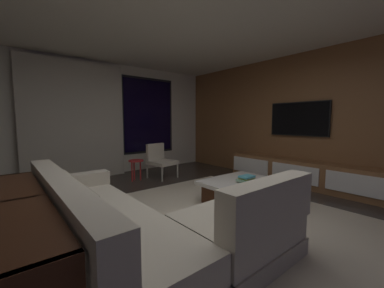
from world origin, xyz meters
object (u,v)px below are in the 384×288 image
object	(u,v)px
side_stool	(136,164)
sectional_couch	(139,228)
media_console	(302,174)
accent_chair_near_window	(160,159)
mounted_tv	(299,119)
book_stack_on_coffee_table	(246,179)
coffee_table	(246,193)
console_table_behind_couch	(17,242)

from	to	relation	value
side_stool	sectional_couch	bearing A→B (deg)	-115.69
side_stool	media_console	bearing A→B (deg)	-46.62
sectional_couch	accent_chair_near_window	bearing A→B (deg)	54.63
sectional_couch	mounted_tv	xyz separation A→B (m)	(3.84, 0.38, 1.06)
accent_chair_near_window	mounted_tv	distance (m)	3.13
book_stack_on_coffee_table	mounted_tv	bearing A→B (deg)	4.59
accent_chair_near_window	side_stool	xyz separation A→B (m)	(-0.57, 0.06, -0.06)
media_console	mounted_tv	world-z (taller)	mounted_tv
accent_chair_near_window	media_console	world-z (taller)	accent_chair_near_window
side_stool	mounted_tv	size ratio (longest dim) A/B	0.38
book_stack_on_coffee_table	coffee_table	bearing A→B (deg)	26.15
coffee_table	book_stack_on_coffee_table	xyz separation A→B (m)	(-0.02, -0.01, 0.23)
mounted_tv	console_table_behind_couch	world-z (taller)	mounted_tv
mounted_tv	console_table_behind_couch	size ratio (longest dim) A/B	0.58
coffee_table	mounted_tv	bearing A→B (deg)	4.31
sectional_couch	mounted_tv	distance (m)	4.01
media_console	console_table_behind_couch	world-z (taller)	console_table_behind_couch
book_stack_on_coffee_table	side_stool	bearing A→B (deg)	104.68
side_stool	mounted_tv	distance (m)	3.58
side_stool	console_table_behind_couch	xyz separation A→B (m)	(-2.21, -2.56, 0.04)
book_stack_on_coffee_table	mounted_tv	xyz separation A→B (m)	(1.91, 0.15, 0.94)
side_stool	media_console	xyz separation A→B (m)	(2.37, -2.51, -0.12)
sectional_couch	coffee_table	distance (m)	1.98
mounted_tv	book_stack_on_coffee_table	bearing A→B (deg)	-175.41
sectional_couch	console_table_behind_couch	size ratio (longest dim) A/B	1.19
console_table_behind_couch	accent_chair_near_window	bearing A→B (deg)	41.97
accent_chair_near_window	side_stool	world-z (taller)	accent_chair_near_window
coffee_table	book_stack_on_coffee_table	bearing A→B (deg)	-153.85
console_table_behind_couch	sectional_couch	bearing A→B (deg)	-8.07
book_stack_on_coffee_table	mounted_tv	world-z (taller)	mounted_tv
book_stack_on_coffee_table	media_console	xyz separation A→B (m)	(1.73, -0.04, -0.16)
sectional_couch	side_stool	world-z (taller)	sectional_couch
book_stack_on_coffee_table	side_stool	distance (m)	2.55
book_stack_on_coffee_table	console_table_behind_couch	bearing A→B (deg)	-178.12
sectional_couch	book_stack_on_coffee_table	distance (m)	1.96
accent_chair_near_window	media_console	bearing A→B (deg)	-53.72
media_console	sectional_couch	bearing A→B (deg)	-177.21
sectional_couch	side_stool	distance (m)	2.98
accent_chair_near_window	console_table_behind_couch	world-z (taller)	accent_chair_near_window
mounted_tv	console_table_behind_couch	distance (m)	4.85
side_stool	console_table_behind_couch	size ratio (longest dim) A/B	0.22
mounted_tv	accent_chair_near_window	bearing A→B (deg)	131.30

